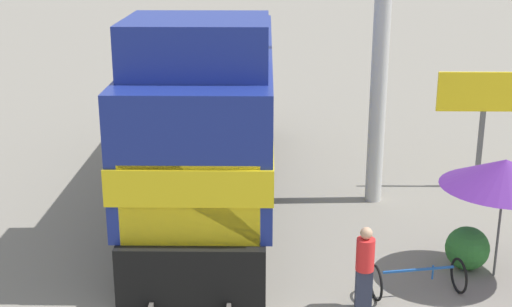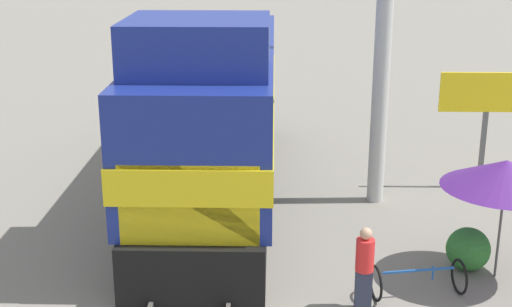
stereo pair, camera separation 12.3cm
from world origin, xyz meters
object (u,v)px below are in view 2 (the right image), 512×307
(locomotive, at_px, (214,117))
(billboard_sign, at_px, (487,100))
(vendor_umbrella, at_px, (506,174))
(person_bystander, at_px, (364,266))
(bicycle, at_px, (418,279))

(locomotive, relative_size, billboard_sign, 3.94)
(vendor_umbrella, height_order, person_bystander, vendor_umbrella)
(vendor_umbrella, distance_m, bicycle, 2.67)
(billboard_sign, xyz_separation_m, bicycle, (-2.86, -6.19, -2.08))
(vendor_umbrella, xyz_separation_m, bicycle, (-1.73, -0.86, -1.85))
(locomotive, height_order, vendor_umbrella, locomotive)
(locomotive, bearing_deg, vendor_umbrella, -36.13)
(billboard_sign, relative_size, person_bystander, 1.95)
(vendor_umbrella, height_order, bicycle, vendor_umbrella)
(billboard_sign, bearing_deg, locomotive, -172.65)
(person_bystander, bearing_deg, vendor_umbrella, 25.20)
(vendor_umbrella, bearing_deg, bicycle, -153.59)
(person_bystander, height_order, bicycle, person_bystander)
(person_bystander, bearing_deg, bicycle, 23.25)
(locomotive, distance_m, vendor_umbrella, 7.48)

